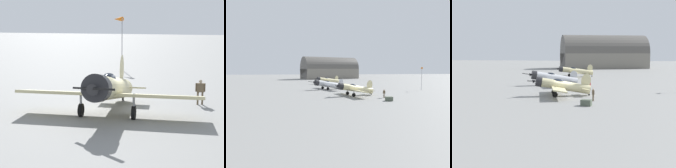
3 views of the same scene
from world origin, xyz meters
The scene contains 4 objects.
ground_plane centered at (0.00, 0.00, 0.00)m, with size 400.00×400.00×0.00m, color gray.
airplane_foreground centered at (-0.12, 0.46, 1.58)m, with size 11.22×9.19×3.46m.
ground_crew_mechanic centered at (-4.37, -4.76, 1.05)m, with size 0.64×0.38×1.73m.
windsock_mast centered at (9.53, -20.85, 5.82)m, with size 1.71×1.22×6.43m.
Camera 1 is at (-9.98, 20.03, 5.36)m, focal length 58.95 mm.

